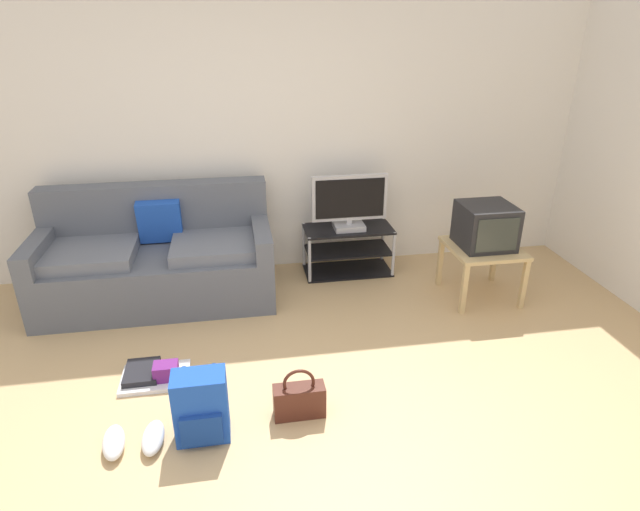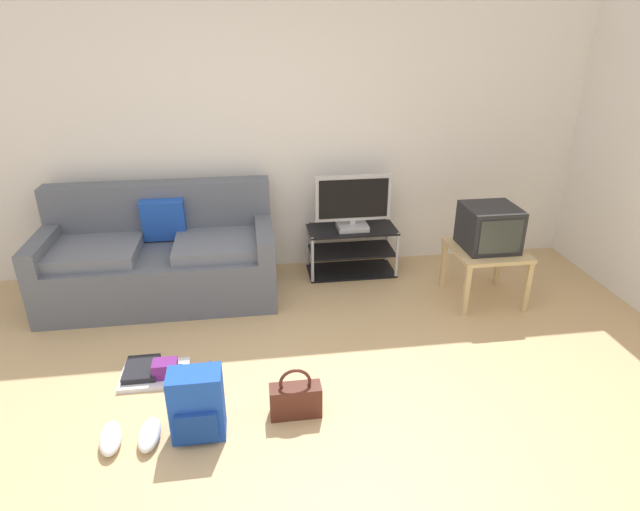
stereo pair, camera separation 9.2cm
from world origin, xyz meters
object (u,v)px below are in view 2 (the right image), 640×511
Objects in this scene: couch at (161,258)px; flat_tv at (353,203)px; tv_stand at (351,250)px; side_table at (486,255)px; crt_tv at (489,227)px; sneakers_pair at (130,436)px; handbag at (296,399)px; floor_tray at (154,372)px; backpack at (197,405)px.

couch is 1.75m from flat_tv.
side_table is (1.02, -0.67, 0.18)m from tv_stand.
flat_tv is 1.61× the size of crt_tv.
sneakers_pair is at bearing -89.24° from couch.
handbag reaches higher than sneakers_pair.
tv_stand is 2.17m from floor_tray.
backpack is (-1.29, -1.97, -0.49)m from flat_tv.
side_table is at bearing -32.38° from flat_tv.
backpack is 0.70m from floor_tray.
backpack is 0.96× the size of floor_tray.
side_table is at bearing 25.06° from backpack.
handbag is at bearing -144.39° from side_table.
floor_tray reaches higher than sneakers_pair.
tv_stand is 1.83× the size of floor_tray.
flat_tv is 1.18× the size of side_table.
flat_tv is at bearing 69.14° from handbag.
flat_tv is at bearing -90.00° from tv_stand.
side_table is 3.04m from sneakers_pair.
sneakers_pair is (-0.39, -0.02, -0.16)m from backpack.
couch is 1.84m from backpack.
handbag is (-0.72, -1.91, -0.11)m from tv_stand.
crt_tv is at bearing 25.36° from backpack.
tv_stand is at bearing 52.26° from backpack.
crt_tv reaches higher than backpack.
floor_tray is (-1.64, -1.39, -0.66)m from flat_tv.
handbag is (0.98, -1.70, -0.23)m from couch.
tv_stand is (1.71, 0.21, -0.12)m from couch.
sneakers_pair is at bearing -173.99° from handbag.
crt_tv is at bearing 26.78° from sneakers_pair.
handbag reaches higher than floor_tray.
couch is 1.72m from tv_stand.
crt_tv reaches higher than tv_stand.
couch is 2.78× the size of flat_tv.
flat_tv is 2.41m from backpack.
side_table is (2.72, -0.45, 0.06)m from couch.
backpack is (-1.29, -2.00, -0.01)m from tv_stand.
couch is at bearing -172.84° from tv_stand.
couch is 4.48× the size of backpack.
couch is 1.83m from sneakers_pair.
crt_tv reaches higher than side_table.
backpack is 1.19× the size of sneakers_pair.
couch is 5.70× the size of handbag.
backpack is at bearing -76.95° from couch.
floor_tray is (-1.64, -1.41, -0.18)m from tv_stand.
handbag is 0.97m from sneakers_pair.
tv_stand is 1.91× the size of backpack.
sneakers_pair is at bearing 177.80° from backpack.
crt_tv reaches higher than floor_tray.
couch is 2.76m from side_table.
tv_stand is at bearing 69.37° from handbag.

